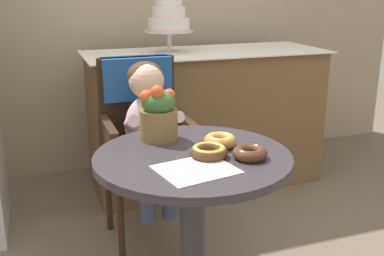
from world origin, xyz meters
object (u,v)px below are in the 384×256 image
object	(u,v)px
donut_front	(250,152)
donut_side	(209,151)
cafe_table	(193,207)
tiered_cake_stand	(169,19)
wicker_chair	(142,120)
flower_vase	(158,113)
donut_mid	(220,140)
seated_child	(149,121)

from	to	relation	value
donut_front	donut_side	bearing A→B (deg)	156.19
cafe_table	tiered_cake_stand	bearing A→B (deg)	76.88
cafe_table	wicker_chair	xyz separation A→B (m)	(-0.01, 0.76, 0.13)
donut_front	donut_side	distance (m)	0.14
flower_vase	tiered_cake_stand	size ratio (longest dim) A/B	0.66
tiered_cake_stand	flower_vase	bearing A→B (deg)	-108.81
tiered_cake_stand	wicker_chair	bearing A→B (deg)	-120.16
cafe_table	donut_mid	size ratio (longest dim) A/B	5.76
donut_side	seated_child	bearing A→B (deg)	94.80
flower_vase	seated_child	bearing A→B (deg)	81.74
donut_side	flower_vase	xyz separation A→B (m)	(-0.11, 0.26, 0.08)
seated_child	donut_side	distance (m)	0.66
seated_child	donut_front	bearing A→B (deg)	-75.24
wicker_chair	seated_child	world-z (taller)	seated_child
flower_vase	tiered_cake_stand	bearing A→B (deg)	71.19
donut_mid	donut_side	distance (m)	0.12
donut_side	flower_vase	bearing A→B (deg)	113.44
donut_mid	donut_side	xyz separation A→B (m)	(-0.08, -0.09, -0.00)
seated_child	donut_front	xyz separation A→B (m)	(0.19, -0.71, 0.06)
wicker_chair	donut_front	size ratio (longest dim) A/B	7.72
donut_front	donut_side	xyz separation A→B (m)	(-0.13, 0.06, -0.00)
donut_mid	tiered_cake_stand	world-z (taller)	tiered_cake_stand
cafe_table	donut_side	size ratio (longest dim) A/B	5.33
cafe_table	donut_mid	world-z (taller)	donut_mid
cafe_table	tiered_cake_stand	xyz separation A→B (m)	(0.30, 1.30, 0.60)
seated_child	donut_mid	size ratio (longest dim) A/B	5.81
flower_vase	wicker_chair	bearing A→B (deg)	84.06
donut_side	tiered_cake_stand	size ratio (longest dim) A/B	0.40
donut_front	donut_mid	world-z (taller)	donut_mid
donut_side	cafe_table	bearing A→B (deg)	132.04
cafe_table	donut_mid	bearing A→B (deg)	19.20
wicker_chair	donut_mid	distance (m)	0.74
seated_child	flower_vase	bearing A→B (deg)	-98.26
cafe_table	flower_vase	xyz separation A→B (m)	(-0.07, 0.21, 0.32)
wicker_chair	tiered_cake_stand	world-z (taller)	tiered_cake_stand
wicker_chair	cafe_table	bearing A→B (deg)	-87.08
seated_child	donut_side	bearing A→B (deg)	-85.20
cafe_table	flower_vase	size ratio (longest dim) A/B	3.21
donut_mid	wicker_chair	bearing A→B (deg)	100.76
donut_side	flower_vase	world-z (taller)	flower_vase
donut_front	donut_mid	size ratio (longest dim) A/B	0.99
cafe_table	seated_child	bearing A→B (deg)	91.06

